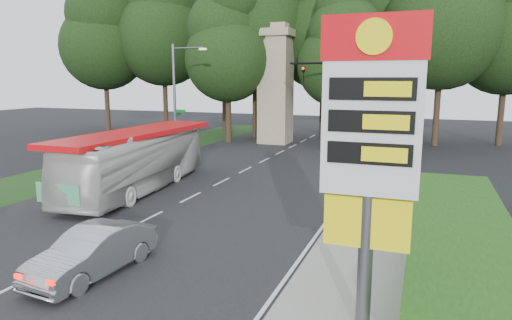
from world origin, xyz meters
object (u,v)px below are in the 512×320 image
at_px(streetlight_signs, 177,94).
at_px(monument, 276,84).
at_px(traffic_signal_mast, 356,92).
at_px(sedan_silver, 93,252).
at_px(transit_bus, 137,161).
at_px(gas_station_pylon, 371,136).

xyz_separation_m(streetlight_signs, monument, (4.99, 7.99, 0.67)).
relative_size(traffic_signal_mast, streetlight_signs, 0.90).
height_order(traffic_signal_mast, sedan_silver, traffic_signal_mast).
xyz_separation_m(monument, transit_bus, (-1.22, -18.57, -3.59)).
height_order(gas_station_pylon, traffic_signal_mast, traffic_signal_mast).
bearing_deg(streetlight_signs, monument, 58.03).
height_order(monument, transit_bus, monument).
xyz_separation_m(traffic_signal_mast, transit_bus, (-8.91, -12.57, -3.16)).
distance_m(traffic_signal_mast, monument, 9.76).
height_order(monument, sedan_silver, monument).
xyz_separation_m(gas_station_pylon, monument, (-11.20, 28.01, 0.66)).
relative_size(traffic_signal_mast, sedan_silver, 1.73).
xyz_separation_m(traffic_signal_mast, sedan_silver, (-4.18, -21.53, -3.99)).
height_order(gas_station_pylon, monument, monument).
bearing_deg(traffic_signal_mast, gas_station_pylon, -80.91).
relative_size(streetlight_signs, transit_bus, 0.74).
bearing_deg(transit_bus, monument, 80.07).
height_order(traffic_signal_mast, monument, monument).
bearing_deg(transit_bus, sedan_silver, -68.37).
relative_size(transit_bus, sedan_silver, 2.61).
distance_m(gas_station_pylon, streetlight_signs, 25.74).
relative_size(gas_station_pylon, monument, 0.68).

